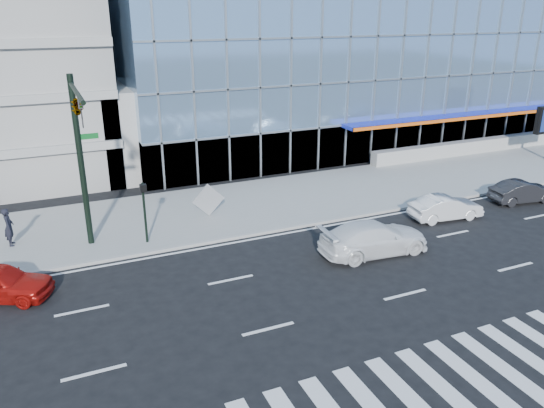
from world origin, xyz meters
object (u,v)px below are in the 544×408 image
(tilted_panel, at_px, (208,200))
(traffic_signal, at_px, (78,125))
(dark_sedan, at_px, (523,192))
(ped_signal_post, at_px, (144,204))
(pedestrian, at_px, (9,227))
(white_suv, at_px, (374,238))
(white_sedan, at_px, (446,208))

(tilted_panel, bearing_deg, traffic_signal, -158.07)
(dark_sedan, bearing_deg, tilted_panel, 82.08)
(ped_signal_post, height_order, pedestrian, ped_signal_post)
(white_suv, height_order, dark_sedan, white_suv)
(white_suv, height_order, tilted_panel, tilted_panel)
(ped_signal_post, distance_m, white_suv, 10.91)
(white_suv, xyz_separation_m, white_sedan, (6.00, 2.02, -0.11))
(pedestrian, distance_m, tilted_panel, 9.79)
(ped_signal_post, xyz_separation_m, dark_sedan, (21.51, -2.87, -1.49))
(tilted_panel, bearing_deg, white_sedan, -24.14)
(traffic_signal, relative_size, white_sedan, 2.01)
(white_sedan, xyz_separation_m, tilted_panel, (-11.73, 5.28, 0.41))
(traffic_signal, relative_size, dark_sedan, 2.03)
(white_sedan, xyz_separation_m, pedestrian, (-21.52, 5.48, 0.42))
(dark_sedan, bearing_deg, pedestrian, 87.15)
(white_sedan, distance_m, pedestrian, 22.21)
(dark_sedan, relative_size, pedestrian, 2.13)
(ped_signal_post, distance_m, tilted_panel, 4.48)
(traffic_signal, height_order, tilted_panel, traffic_signal)
(traffic_signal, xyz_separation_m, pedestrian, (-3.51, 2.71, -5.09))
(white_suv, distance_m, tilted_panel, 9.29)
(traffic_signal, height_order, pedestrian, traffic_signal)
(white_suv, xyz_separation_m, dark_sedan, (12.00, 2.30, -0.12))
(white_sedan, distance_m, dark_sedan, 6.01)
(ped_signal_post, xyz_separation_m, white_sedan, (15.51, -3.14, -1.48))
(traffic_signal, bearing_deg, ped_signal_post, 8.52)
(traffic_signal, height_order, white_sedan, traffic_signal)
(ped_signal_post, bearing_deg, tilted_panel, 29.50)
(ped_signal_post, xyz_separation_m, white_suv, (9.51, -5.16, -1.37))
(white_suv, xyz_separation_m, tilted_panel, (-5.73, 7.30, 0.30))
(dark_sedan, xyz_separation_m, pedestrian, (-27.52, 5.20, 0.43))
(ped_signal_post, height_order, white_suv, ped_signal_post)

